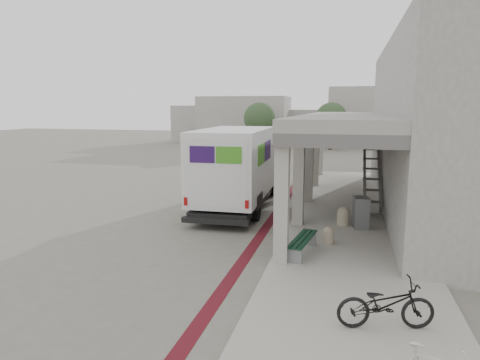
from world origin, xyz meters
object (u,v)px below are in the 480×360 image
(bench, at_px, (302,242))
(bicycle_black, at_px, (386,304))
(fedex_truck, at_px, (239,165))
(utility_cabinet, at_px, (361,213))

(bench, height_order, bicycle_black, bicycle_black)
(bench, distance_m, bicycle_black, 4.36)
(fedex_truck, distance_m, bench, 6.83)
(fedex_truck, relative_size, bicycle_black, 4.38)
(utility_cabinet, bearing_deg, bench, -127.73)
(bench, bearing_deg, utility_cabinet, 70.72)
(fedex_truck, bearing_deg, bench, -61.51)
(fedex_truck, height_order, utility_cabinet, fedex_truck)
(bench, distance_m, utility_cabinet, 3.65)
(utility_cabinet, bearing_deg, bicycle_black, -97.57)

